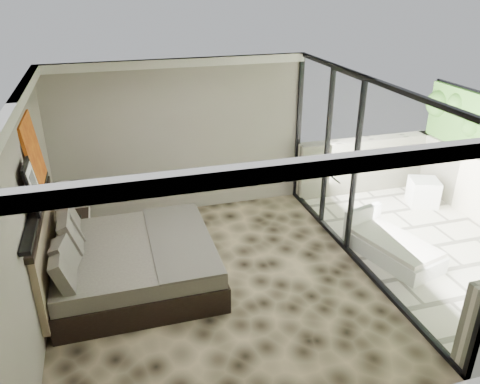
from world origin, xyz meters
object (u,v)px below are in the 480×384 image
object	(u,v)px
table_lamp	(66,196)
lounger	(391,246)
ottoman	(423,192)
nightstand	(73,229)
bed	(128,261)

from	to	relation	value
table_lamp	lounger	size ratio (longest dim) A/B	0.35
ottoman	nightstand	bearing A→B (deg)	177.16
nightstand	table_lamp	world-z (taller)	table_lamp
ottoman	lounger	xyz separation A→B (m)	(-1.63, -1.45, -0.08)
bed	nightstand	xyz separation A→B (m)	(-0.79, 1.36, -0.08)
nightstand	lounger	size ratio (longest dim) A/B	0.36
bed	table_lamp	bearing A→B (deg)	121.37
bed	table_lamp	xyz separation A→B (m)	(-0.82, 1.34, 0.52)
bed	nightstand	bearing A→B (deg)	120.31
table_lamp	lounger	bearing A→B (deg)	-20.09
bed	table_lamp	size ratio (longest dim) A/B	4.00
bed	ottoman	size ratio (longest dim) A/B	4.47
bed	nightstand	distance (m)	1.57
table_lamp	bed	bearing A→B (deg)	-58.63
bed	lounger	bearing A→B (deg)	-5.96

